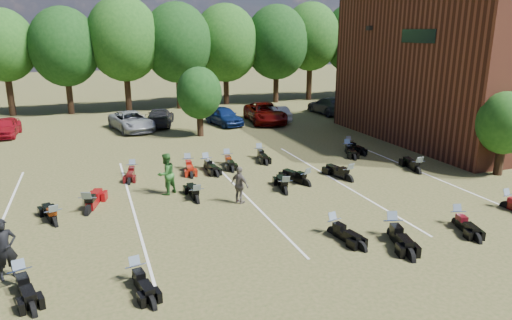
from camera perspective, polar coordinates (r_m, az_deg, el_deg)
name	(u,v)px	position (r m, az deg, el deg)	size (l,w,h in m)	color
ground	(330,206)	(19.96, 9.24, -5.72)	(160.00, 160.00, 0.00)	brown
car_0	(6,127)	(37.29, -28.80, 3.62)	(1.59, 3.96, 1.35)	maroon
car_2	(132,121)	(35.99, -15.29, 4.71)	(2.38, 5.17, 1.44)	gray
car_3	(160,117)	(37.35, -11.92, 5.26)	(1.94, 4.77, 1.38)	black
car_4	(224,116)	(37.00, -4.04, 5.53)	(1.73, 4.30, 1.47)	#0B1C4F
car_5	(277,114)	(38.54, 2.68, 5.81)	(1.35, 3.87, 1.28)	beige
car_6	(265,113)	(37.93, 1.13, 5.92)	(2.66, 5.77, 1.60)	#560704
car_7	(329,106)	(42.46, 9.09, 6.73)	(2.15, 5.30, 1.54)	#343338
person_black	(5,249)	(15.79, -28.91, -9.72)	(0.70, 0.46, 1.92)	black
person_green	(166,174)	(21.25, -11.16, -1.72)	(0.94, 0.73, 1.94)	#275D23
person_grey	(240,185)	(19.80, -2.05, -3.15)	(0.97, 0.40, 1.65)	#635B55
motorcycle_0	(22,288)	(15.44, -27.18, -14.03)	(0.68, 2.14, 1.19)	black
motorcycle_1	(137,282)	(14.56, -14.68, -14.55)	(0.64, 2.02, 1.12)	black
motorcycle_3	(333,234)	(17.36, 9.62, -9.09)	(0.65, 2.05, 1.15)	black
motorcycle_4	(392,237)	(17.62, 16.59, -9.18)	(0.75, 2.35, 1.31)	black
motorcycle_5	(456,225)	(19.51, 23.76, -7.42)	(0.65, 2.03, 1.13)	black
motorcycle_6	(506,208)	(22.25, 28.79, -5.26)	(0.66, 2.06, 1.15)	#490B0A
motorcycle_7	(89,213)	(20.20, -20.17, -6.25)	(0.77, 2.43, 1.35)	maroon
motorcycle_8	(55,225)	(19.51, -23.82, -7.42)	(0.68, 2.13, 1.19)	black
motorcycle_9	(197,202)	(20.34, -7.39, -5.23)	(0.67, 2.10, 1.17)	black
motorcycle_10	(285,193)	(21.27, 3.70, -4.18)	(0.70, 2.18, 1.22)	black
motorcycle_11	(306,185)	(22.45, 6.25, -3.17)	(0.72, 2.26, 1.26)	black
motorcycle_12	(348,181)	(23.43, 11.46, -2.58)	(0.74, 2.34, 1.30)	black
motorcycle_13	(418,173)	(25.74, 19.55, -1.54)	(0.73, 2.28, 1.27)	black
motorcycle_14	(133,175)	(24.81, -15.14, -1.79)	(0.65, 2.03, 1.13)	#480A0D
motorcycle_15	(188,169)	(25.24, -8.49, -1.11)	(0.68, 2.15, 1.20)	maroon
motorcycle_16	(206,168)	(25.20, -6.22, -1.06)	(0.69, 2.16, 1.20)	black
motorcycle_17	(227,164)	(25.98, -3.63, -0.48)	(0.68, 2.13, 1.19)	black
motorcycle_18	(259,158)	(27.21, 0.43, 0.29)	(0.68, 2.14, 1.19)	black
motorcycle_19	(347,153)	(28.85, 11.30, 0.88)	(0.68, 2.15, 1.20)	black
motorcycle_20	(349,150)	(29.66, 11.53, 1.27)	(0.68, 2.14, 1.19)	black
tree_line	(176,42)	(45.89, -9.98, 14.30)	(56.00, 6.00, 9.79)	black
young_tree_near_building	(505,123)	(26.55, 28.67, 4.07)	(2.80, 2.80, 4.16)	black
young_tree_midfield	(199,93)	(32.72, -7.12, 8.31)	(3.20, 3.20, 4.70)	black
parking_lines	(242,192)	(21.38, -1.77, -4.03)	(20.10, 14.00, 0.01)	silver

